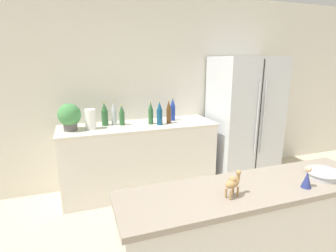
% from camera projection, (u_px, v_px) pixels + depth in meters
% --- Properties ---
extents(wall_back, '(8.00, 0.06, 2.55)m').
position_uv_depth(wall_back, '(155.00, 91.00, 3.63)').
color(wall_back, silver).
rests_on(wall_back, ground_plane).
extents(back_counter, '(1.97, 0.63, 0.90)m').
position_uv_depth(back_counter, '(140.00, 158.00, 3.43)').
color(back_counter, silver).
rests_on(back_counter, ground_plane).
extents(refrigerator, '(0.89, 0.71, 1.75)m').
position_uv_depth(refrigerator, '(244.00, 119.00, 3.75)').
color(refrigerator, silver).
rests_on(refrigerator, ground_plane).
extents(bar_counter, '(1.75, 0.46, 0.92)m').
position_uv_depth(bar_counter, '(248.00, 248.00, 1.77)').
color(bar_counter, beige).
rests_on(bar_counter, ground_plane).
extents(potted_plant, '(0.26, 0.26, 0.31)m').
position_uv_depth(potted_plant, '(70.00, 116.00, 3.00)').
color(potted_plant, '#595451').
rests_on(potted_plant, back_counter).
extents(paper_towel_roll, '(0.12, 0.12, 0.24)m').
position_uv_depth(paper_towel_roll, '(91.00, 119.00, 3.07)').
color(paper_towel_roll, white).
rests_on(paper_towel_roll, back_counter).
extents(back_bottle_0, '(0.06, 0.06, 0.29)m').
position_uv_depth(back_bottle_0, '(151.00, 113.00, 3.31)').
color(back_bottle_0, '#2D6033').
rests_on(back_bottle_0, back_counter).
extents(back_bottle_1, '(0.06, 0.06, 0.30)m').
position_uv_depth(back_bottle_1, '(114.00, 114.00, 3.28)').
color(back_bottle_1, '#B2B7BC').
rests_on(back_bottle_1, back_counter).
extents(back_bottle_2, '(0.06, 0.06, 0.30)m').
position_uv_depth(back_bottle_2, '(169.00, 112.00, 3.36)').
color(back_bottle_2, brown).
rests_on(back_bottle_2, back_counter).
extents(back_bottle_3, '(0.07, 0.07, 0.31)m').
position_uv_depth(back_bottle_3, '(173.00, 110.00, 3.52)').
color(back_bottle_3, navy).
rests_on(back_bottle_3, back_counter).
extents(back_bottle_4, '(0.07, 0.07, 0.30)m').
position_uv_depth(back_bottle_4, '(160.00, 113.00, 3.28)').
color(back_bottle_4, navy).
rests_on(back_bottle_4, back_counter).
extents(back_bottle_5, '(0.07, 0.07, 0.26)m').
position_uv_depth(back_bottle_5, '(122.00, 115.00, 3.27)').
color(back_bottle_5, '#2D6033').
rests_on(back_bottle_5, back_counter).
extents(back_bottle_6, '(0.08, 0.08, 0.30)m').
position_uv_depth(back_bottle_6, '(105.00, 114.00, 3.24)').
color(back_bottle_6, '#2D6033').
rests_on(back_bottle_6, back_counter).
extents(fruit_bowl, '(0.23, 0.23, 0.05)m').
position_uv_depth(fruit_bowl, '(323.00, 174.00, 1.77)').
color(fruit_bowl, '#B7BABF').
rests_on(fruit_bowl, bar_counter).
extents(camel_figurine, '(0.12, 0.09, 0.15)m').
position_uv_depth(camel_figurine, '(233.00, 183.00, 1.51)').
color(camel_figurine, '#A87F4C').
rests_on(camel_figurine, bar_counter).
extents(wise_man_figurine_blue, '(0.06, 0.06, 0.14)m').
position_uv_depth(wise_man_figurine_blue, '(307.00, 178.00, 1.62)').
color(wise_man_figurine_blue, navy).
rests_on(wise_man_figurine_blue, bar_counter).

